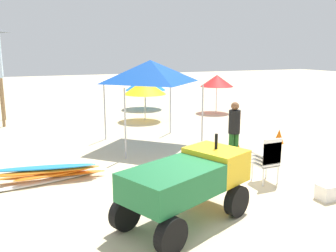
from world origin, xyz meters
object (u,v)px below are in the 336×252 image
(lifeguard_near_center, at_px, (234,128))
(cooler_box, at_px, (328,192))
(beach_umbrella_left, at_px, (145,83))
(beach_umbrella_mid, at_px, (145,87))
(stacked_plastic_chairs, at_px, (268,157))
(utility_cart, at_px, (189,180))
(surfboard_pile, at_px, (48,174))
(traffic_cone_near, at_px, (279,136))
(traffic_cone_far, at_px, (235,142))
(popup_canopy, at_px, (150,71))
(beach_umbrella_far, at_px, (217,81))

(lifeguard_near_center, xyz_separation_m, cooler_box, (0.41, -2.98, -0.81))
(beach_umbrella_left, distance_m, beach_umbrella_mid, 3.20)
(cooler_box, bearing_deg, stacked_plastic_chairs, 115.37)
(utility_cart, bearing_deg, surfboard_pile, 125.74)
(utility_cart, relative_size, surfboard_pile, 1.03)
(lifeguard_near_center, height_order, traffic_cone_near, lifeguard_near_center)
(traffic_cone_far, bearing_deg, cooler_box, -93.31)
(traffic_cone_far, xyz_separation_m, cooler_box, (-0.22, -3.85, -0.13))
(surfboard_pile, relative_size, beach_umbrella_left, 1.28)
(surfboard_pile, height_order, cooler_box, surfboard_pile)
(stacked_plastic_chairs, bearing_deg, cooler_box, -64.63)
(utility_cart, bearing_deg, traffic_cone_far, 46.50)
(beach_umbrella_left, distance_m, cooler_box, 12.78)
(surfboard_pile, bearing_deg, popup_canopy, 33.60)
(traffic_cone_near, distance_m, traffic_cone_far, 1.95)
(lifeguard_near_center, distance_m, popup_canopy, 3.40)
(beach_umbrella_left, relative_size, traffic_cone_far, 3.67)
(popup_canopy, height_order, beach_umbrella_far, popup_canopy)
(beach_umbrella_far, height_order, traffic_cone_near, beach_umbrella_far)
(stacked_plastic_chairs, xyz_separation_m, popup_canopy, (-1.25, 4.46, 1.76))
(beach_umbrella_mid, height_order, cooler_box, beach_umbrella_mid)
(beach_umbrella_mid, relative_size, traffic_cone_far, 3.24)
(stacked_plastic_chairs, distance_m, traffic_cone_near, 3.99)
(utility_cart, distance_m, surfboard_pile, 3.82)
(utility_cart, height_order, beach_umbrella_far, beach_umbrella_far)
(surfboard_pile, relative_size, cooler_box, 5.94)
(utility_cart, relative_size, traffic_cone_near, 5.93)
(beach_umbrella_left, bearing_deg, beach_umbrella_far, -39.75)
(utility_cart, distance_m, traffic_cone_near, 6.52)
(utility_cart, height_order, stacked_plastic_chairs, utility_cart)
(stacked_plastic_chairs, bearing_deg, beach_umbrella_far, 66.24)
(beach_umbrella_far, bearing_deg, traffic_cone_near, -101.27)
(utility_cart, distance_m, traffic_cone_far, 4.88)
(utility_cart, relative_size, traffic_cone_far, 4.83)
(surfboard_pile, xyz_separation_m, beach_umbrella_left, (5.81, 9.32, 1.17))
(beach_umbrella_left, relative_size, traffic_cone_near, 4.50)
(beach_umbrella_far, relative_size, traffic_cone_far, 3.22)
(stacked_plastic_chairs, relative_size, lifeguard_near_center, 0.65)
(stacked_plastic_chairs, xyz_separation_m, beach_umbrella_far, (3.98, 9.04, 0.93))
(beach_umbrella_mid, distance_m, beach_umbrella_far, 4.06)
(stacked_plastic_chairs, height_order, beach_umbrella_left, beach_umbrella_left)
(lifeguard_near_center, relative_size, beach_umbrella_left, 0.79)
(surfboard_pile, height_order, popup_canopy, popup_canopy)
(beach_umbrella_left, bearing_deg, popup_canopy, -108.31)
(utility_cart, bearing_deg, beach_umbrella_left, 73.79)
(popup_canopy, xyz_separation_m, beach_umbrella_far, (5.23, 4.58, -0.82))
(stacked_plastic_chairs, xyz_separation_m, beach_umbrella_mid, (-0.03, 8.46, 0.85))
(beach_umbrella_far, bearing_deg, lifeguard_near_center, -117.42)
(lifeguard_near_center, bearing_deg, utility_cart, -135.71)
(traffic_cone_far, bearing_deg, beach_umbrella_left, 88.34)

